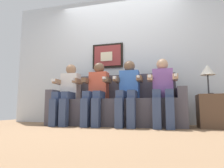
{
  "coord_description": "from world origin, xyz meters",
  "views": [
    {
      "loc": [
        0.87,
        -3.07,
        0.29
      ],
      "look_at": [
        0.0,
        0.15,
        0.7
      ],
      "focal_mm": 32.11,
      "sensor_mm": 36.0,
      "label": 1
    }
  ],
  "objects": [
    {
      "name": "ground_plane",
      "position": [
        0.0,
        0.0,
        0.0
      ],
      "size": [
        6.18,
        6.18,
        0.0
      ],
      "primitive_type": "plane",
      "color": "#8C6B4C"
    },
    {
      "name": "spare_remote_on_table",
      "position": [
        1.44,
        0.17,
        0.51
      ],
      "size": [
        0.04,
        0.13,
        0.02
      ],
      "primitive_type": "cube",
      "color": "white",
      "rests_on": "side_table_right"
    },
    {
      "name": "side_table_right",
      "position": [
        1.53,
        0.22,
        0.25
      ],
      "size": [
        0.4,
        0.4,
        0.5
      ],
      "color": "brown",
      "rests_on": "ground_plane"
    },
    {
      "name": "person_right_center",
      "position": [
        0.28,
        0.16,
        0.61
      ],
      "size": [
        0.46,
        0.56,
        1.11
      ],
      "color": "#3F72CC",
      "rests_on": "ground_plane"
    },
    {
      "name": "table_lamp",
      "position": [
        1.5,
        0.22,
        0.86
      ],
      "size": [
        0.22,
        0.22,
        0.46
      ],
      "color": "#333338",
      "rests_on": "side_table_right"
    },
    {
      "name": "back_wall_assembly",
      "position": [
        -0.01,
        0.76,
        1.3
      ],
      "size": [
        4.75,
        0.1,
        2.6
      ],
      "color": "silver",
      "rests_on": "ground_plane"
    },
    {
      "name": "person_leftmost",
      "position": [
        -0.83,
        0.16,
        0.61
      ],
      "size": [
        0.46,
        0.56,
        1.11
      ],
      "color": "white",
      "rests_on": "ground_plane"
    },
    {
      "name": "couch",
      "position": [
        0.0,
        0.33,
        0.31
      ],
      "size": [
        2.35,
        0.58,
        0.9
      ],
      "color": "#514C56",
      "rests_on": "ground_plane"
    },
    {
      "name": "person_left_center",
      "position": [
        -0.28,
        0.16,
        0.61
      ],
      "size": [
        0.46,
        0.56,
        1.11
      ],
      "color": "#D8593F",
      "rests_on": "ground_plane"
    },
    {
      "name": "person_rightmost",
      "position": [
        0.83,
        0.16,
        0.61
      ],
      "size": [
        0.46,
        0.56,
        1.11
      ],
      "color": "#8C59A5",
      "rests_on": "ground_plane"
    }
  ]
}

